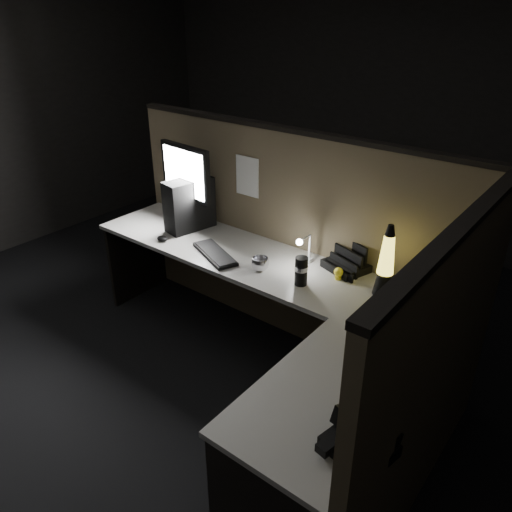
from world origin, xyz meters
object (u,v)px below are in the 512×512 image
Objects in this scene: monitor at (186,179)px; keyboard at (215,254)px; pc_tower at (189,205)px; lava_lamp at (386,266)px; desk_phone at (361,438)px.

monitor is 0.64m from keyboard.
lava_lamp is (1.53, 0.02, -0.01)m from pc_tower.
lava_lamp is 1.57× the size of desk_phone.
lava_lamp reaches higher than keyboard.
pc_tower is at bearing 162.76° from desk_phone.
monitor reaches higher than pc_tower.
pc_tower is at bearing -16.80° from monitor.
keyboard is at bearing -167.73° from lava_lamp.
monitor is 1.57m from lava_lamp.
pc_tower is 0.89× the size of keyboard.
lava_lamp is 1.18m from desk_phone.
keyboard is at bearing 162.10° from desk_phone.
pc_tower reaches higher than keyboard.
desk_phone reaches higher than keyboard.
pc_tower is 0.87× the size of lava_lamp.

